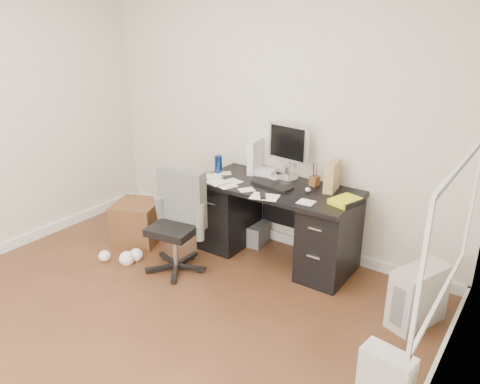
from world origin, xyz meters
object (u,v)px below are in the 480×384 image
(office_chair, at_px, (174,224))
(wicker_basket, at_px, (137,222))
(lcd_monitor, at_px, (288,152))
(desk, at_px, (276,220))
(keyboard, at_px, (272,185))
(pc_tower, at_px, (418,296))

(office_chair, distance_m, wicker_basket, 0.78)
(office_chair, xyz_separation_m, wicker_basket, (-0.71, 0.20, -0.25))
(lcd_monitor, relative_size, wicker_basket, 1.28)
(desk, relative_size, wicker_basket, 3.47)
(keyboard, bearing_deg, pc_tower, -1.53)
(pc_tower, height_order, wicker_basket, pc_tower)
(desk, bearing_deg, keyboard, -130.31)
(desk, bearing_deg, lcd_monitor, 95.01)
(lcd_monitor, xyz_separation_m, keyboard, (-0.02, -0.26, -0.26))
(desk, xyz_separation_m, lcd_monitor, (-0.02, 0.21, 0.63))
(desk, height_order, keyboard, keyboard)
(lcd_monitor, relative_size, pc_tower, 1.16)
(lcd_monitor, relative_size, keyboard, 1.38)
(desk, relative_size, keyboard, 3.75)
(pc_tower, xyz_separation_m, wicker_basket, (-2.78, -0.25, -0.02))
(lcd_monitor, distance_m, office_chair, 1.26)
(keyboard, distance_m, wicker_basket, 1.51)
(keyboard, bearing_deg, lcd_monitor, 93.56)
(pc_tower, distance_m, wicker_basket, 2.79)
(pc_tower, bearing_deg, lcd_monitor, -177.10)
(office_chair, height_order, wicker_basket, office_chair)
(wicker_basket, bearing_deg, lcd_monitor, 28.51)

